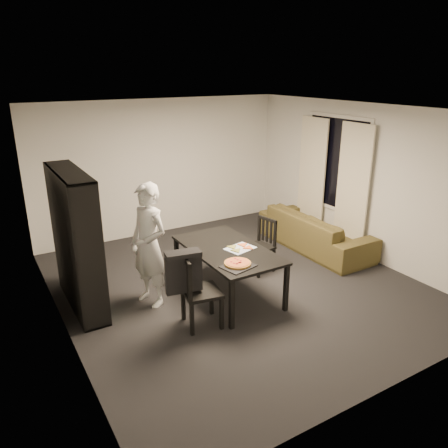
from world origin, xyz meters
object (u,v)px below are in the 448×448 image
baking_tray (238,266)px  bookshelf (76,241)px  chair_right (262,241)px  chair_left (194,287)px  sofa (315,231)px  person (149,245)px  dining_table (228,252)px  pepperoni_pizza (238,263)px

baking_tray → bookshelf: bearing=141.3°
baking_tray → chair_right: bearing=42.1°
bookshelf → chair_left: size_ratio=1.95×
chair_left → sofa: 3.29m
chair_left → sofa: (3.06, 1.19, -0.22)m
chair_right → chair_left: bearing=-72.7°
baking_tray → sofa: (2.46, 1.26, -0.39)m
chair_left → person: (-0.25, 0.84, 0.31)m
chair_left → baking_tray: chair_left is taller
dining_table → sofa: size_ratio=0.75×
person → sofa: bearing=76.6°
chair_right → person: (-1.94, -0.08, 0.36)m
bookshelf → person: bearing=-27.7°
person → pepperoni_pizza: person is taller
dining_table → sofa: bearing=16.5°
chair_right → baking_tray: bearing=-59.1°
chair_left → pepperoni_pizza: bearing=-82.2°
chair_right → pepperoni_pizza: 1.45m
bookshelf → baking_tray: size_ratio=4.75×
dining_table → baking_tray: 0.62m
bookshelf → chair_left: 1.74m
chair_left → chair_right: 1.93m
dining_table → pepperoni_pizza: pepperoni_pizza is taller
person → baking_tray: 1.25m
dining_table → person: size_ratio=0.99×
dining_table → person: 1.11m
dining_table → chair_right: chair_right is taller
person → baking_tray: person is taller
dining_table → sofa: dining_table is taller
chair_left → chair_right: (1.69, 0.92, -0.06)m
chair_left → pepperoni_pizza: (0.62, -0.02, 0.19)m
chair_left → pepperoni_pizza: 0.65m
person → pepperoni_pizza: 1.23m
bookshelf → dining_table: 2.07m
baking_tray → pepperoni_pizza: pepperoni_pizza is taller
baking_tray → sofa: bearing=27.0°
person → sofa: 3.37m
chair_left → person: bearing=26.3°
chair_left → pepperoni_pizza: chair_left is taller
dining_table → chair_left: chair_left is taller
bookshelf → dining_table: (1.89, -0.77, -0.30)m
person → pepperoni_pizza: size_ratio=4.93×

